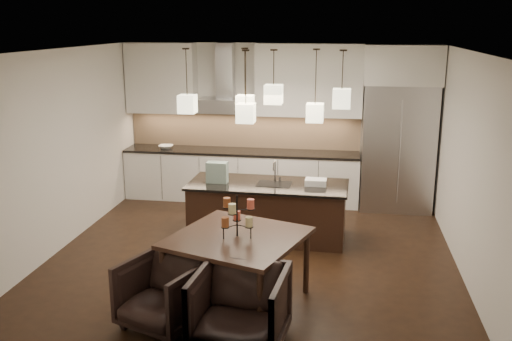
% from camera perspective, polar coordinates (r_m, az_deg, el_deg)
% --- Properties ---
extents(floor, '(5.50, 5.50, 0.02)m').
position_cam_1_polar(floor, '(8.11, -0.22, -8.31)').
color(floor, black).
rests_on(floor, ground).
extents(ceiling, '(5.50, 5.50, 0.02)m').
position_cam_1_polar(ceiling, '(7.48, -0.25, 12.01)').
color(ceiling, white).
rests_on(ceiling, wall_back).
extents(wall_back, '(5.50, 0.02, 2.80)m').
position_cam_1_polar(wall_back, '(10.35, 2.23, 4.88)').
color(wall_back, silver).
rests_on(wall_back, ground).
extents(wall_front, '(5.50, 0.02, 2.80)m').
position_cam_1_polar(wall_front, '(5.08, -5.26, -5.60)').
color(wall_front, silver).
rests_on(wall_front, ground).
extents(wall_left, '(0.02, 5.50, 2.80)m').
position_cam_1_polar(wall_left, '(8.55, -18.83, 2.02)').
color(wall_left, silver).
rests_on(wall_left, ground).
extents(wall_right, '(0.02, 5.50, 2.80)m').
position_cam_1_polar(wall_right, '(7.74, 20.39, 0.61)').
color(wall_right, silver).
rests_on(wall_right, ground).
extents(refrigerator, '(1.20, 0.72, 2.15)m').
position_cam_1_polar(refrigerator, '(10.01, 13.97, 2.22)').
color(refrigerator, '#B7B7BA').
rests_on(refrigerator, floor).
extents(fridge_panel, '(1.26, 0.72, 0.65)m').
position_cam_1_polar(fridge_panel, '(9.82, 14.48, 10.22)').
color(fridge_panel, silver).
rests_on(fridge_panel, refrigerator).
extents(lower_cabinets, '(4.21, 0.62, 0.88)m').
position_cam_1_polar(lower_cabinets, '(10.33, -1.49, -0.59)').
color(lower_cabinets, silver).
rests_on(lower_cabinets, floor).
extents(countertop, '(4.21, 0.66, 0.04)m').
position_cam_1_polar(countertop, '(10.22, -1.50, 1.90)').
color(countertop, black).
rests_on(countertop, lower_cabinets).
extents(backsplash, '(4.21, 0.02, 0.63)m').
position_cam_1_polar(backsplash, '(10.44, -1.22, 4.05)').
color(backsplash, tan).
rests_on(backsplash, countertop).
extents(upper_cab_left, '(1.25, 0.35, 1.25)m').
position_cam_1_polar(upper_cab_left, '(10.52, -9.45, 9.11)').
color(upper_cab_left, silver).
rests_on(upper_cab_left, wall_back).
extents(upper_cab_right, '(1.85, 0.35, 1.25)m').
position_cam_1_polar(upper_cab_right, '(10.01, 5.32, 8.97)').
color(upper_cab_right, silver).
rests_on(upper_cab_right, wall_back).
extents(hood_canopy, '(0.90, 0.52, 0.24)m').
position_cam_1_polar(hood_canopy, '(10.18, -3.15, 6.52)').
color(hood_canopy, '#B7B7BA').
rests_on(hood_canopy, wall_back).
extents(hood_chimney, '(0.30, 0.28, 0.96)m').
position_cam_1_polar(hood_chimney, '(10.22, -3.07, 9.94)').
color(hood_chimney, '#B7B7BA').
rests_on(hood_chimney, hood_canopy).
extents(fruit_bowl, '(0.28, 0.28, 0.06)m').
position_cam_1_polar(fruit_bowl, '(10.50, -9.00, 2.35)').
color(fruit_bowl, silver).
rests_on(fruit_bowl, countertop).
extents(island_body, '(2.30, 0.96, 0.80)m').
position_cam_1_polar(island_body, '(8.56, 1.19, -4.13)').
color(island_body, black).
rests_on(island_body, floor).
extents(island_top, '(2.37, 1.04, 0.04)m').
position_cam_1_polar(island_top, '(8.43, 1.21, -1.43)').
color(island_top, black).
rests_on(island_top, island_body).
extents(faucet, '(0.10, 0.22, 0.35)m').
position_cam_1_polar(faucet, '(8.45, 1.92, -0.04)').
color(faucet, silver).
rests_on(faucet, island_top).
extents(tote_bag, '(0.31, 0.17, 0.31)m').
position_cam_1_polar(tote_bag, '(8.46, -3.91, -0.18)').
color(tote_bag, '#1C4830').
rests_on(tote_bag, island_top).
extents(food_container, '(0.31, 0.23, 0.09)m').
position_cam_1_polar(food_container, '(8.38, 6.01, -1.16)').
color(food_container, silver).
rests_on(food_container, island_top).
extents(dining_table, '(1.73, 1.73, 0.82)m').
position_cam_1_polar(dining_table, '(6.62, -1.86, -9.85)').
color(dining_table, black).
rests_on(dining_table, floor).
extents(candelabra, '(0.50, 0.50, 0.48)m').
position_cam_1_polar(candelabra, '(6.38, -1.91, -4.54)').
color(candelabra, black).
rests_on(candelabra, dining_table).
extents(candle_a, '(0.10, 0.10, 0.11)m').
position_cam_1_polar(candle_a, '(6.32, -0.70, -5.15)').
color(candle_a, '#D4C687').
rests_on(candle_a, candelabra).
extents(candle_b, '(0.10, 0.10, 0.11)m').
position_cam_1_polar(candle_b, '(6.54, -1.92, -4.49)').
color(candle_b, '#DA5944').
rests_on(candle_b, candelabra).
extents(candle_c, '(0.10, 0.10, 0.11)m').
position_cam_1_polar(candle_c, '(6.32, -3.10, -5.17)').
color(candle_c, brown).
rests_on(candle_c, candelabra).
extents(candle_d, '(0.10, 0.10, 0.11)m').
position_cam_1_polar(candle_d, '(6.36, -0.55, -3.36)').
color(candle_d, '#DA5944').
rests_on(candle_d, candelabra).
extents(candle_e, '(0.10, 0.10, 0.11)m').
position_cam_1_polar(candle_e, '(6.42, -2.93, -3.21)').
color(candle_e, brown).
rests_on(candle_e, candelabra).
extents(candle_f, '(0.10, 0.10, 0.11)m').
position_cam_1_polar(candle_f, '(6.21, -2.39, -3.83)').
color(candle_f, '#D4C687').
rests_on(candle_f, candelabra).
extents(armchair_left, '(1.03, 1.04, 0.74)m').
position_cam_1_polar(armchair_left, '(6.25, -9.26, -12.04)').
color(armchair_left, black).
rests_on(armchair_left, floor).
extents(armchair_right, '(0.95, 0.98, 0.82)m').
position_cam_1_polar(armchair_right, '(5.77, -1.62, -13.75)').
color(armchair_right, black).
rests_on(armchair_right, floor).
extents(pendant_a, '(0.24, 0.24, 0.26)m').
position_cam_1_polar(pendant_a, '(8.28, -6.88, 6.63)').
color(pendant_a, beige).
rests_on(pendant_a, ceiling).
extents(pendant_b, '(0.24, 0.24, 0.26)m').
position_cam_1_polar(pendant_b, '(8.31, -1.11, 6.64)').
color(pendant_b, beige).
rests_on(pendant_b, ceiling).
extents(pendant_c, '(0.24, 0.24, 0.26)m').
position_cam_1_polar(pendant_c, '(7.84, 1.76, 7.62)').
color(pendant_c, beige).
rests_on(pendant_c, ceiling).
extents(pendant_d, '(0.24, 0.24, 0.26)m').
position_cam_1_polar(pendant_d, '(8.08, 5.91, 5.76)').
color(pendant_d, beige).
rests_on(pendant_d, ceiling).
extents(pendant_e, '(0.24, 0.24, 0.26)m').
position_cam_1_polar(pendant_e, '(7.81, 8.55, 7.12)').
color(pendant_e, beige).
rests_on(pendant_e, ceiling).
extents(pendant_f, '(0.24, 0.24, 0.26)m').
position_cam_1_polar(pendant_f, '(7.75, -1.02, 5.76)').
color(pendant_f, beige).
rests_on(pendant_f, ceiling).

